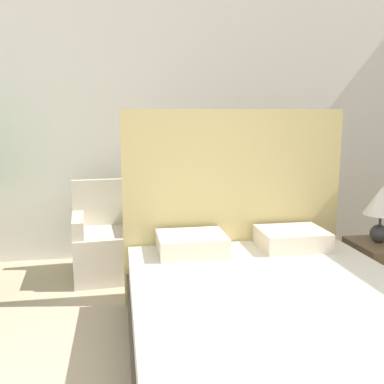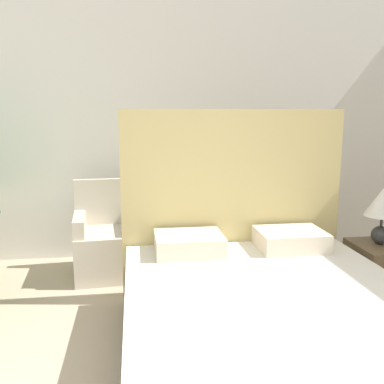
% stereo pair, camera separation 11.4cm
% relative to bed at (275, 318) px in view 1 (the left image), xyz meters
% --- Properties ---
extents(wall_back, '(10.00, 0.06, 2.90)m').
position_rel_bed_xyz_m(wall_back, '(-0.39, 2.21, 1.16)').
color(wall_back, white).
rests_on(wall_back, ground_plane).
extents(bed, '(1.75, 2.17, 1.52)m').
position_rel_bed_xyz_m(bed, '(0.00, 0.00, 0.00)').
color(bed, '#4C4238').
rests_on(bed, ground_plane).
extents(armchair_near_window_left, '(0.63, 0.64, 0.87)m').
position_rel_bed_xyz_m(armchair_near_window_left, '(-1.03, 1.64, -0.01)').
color(armchair_near_window_left, beige).
rests_on(armchair_near_window_left, ground_plane).
extents(armchair_near_window_right, '(0.59, 0.61, 0.87)m').
position_rel_bed_xyz_m(armchair_near_window_right, '(-0.09, 1.64, -0.01)').
color(armchair_near_window_right, beige).
rests_on(armchair_near_window_right, ground_plane).
extents(nightstand, '(0.41, 0.47, 0.48)m').
position_rel_bed_xyz_m(nightstand, '(1.14, 0.71, -0.05)').
color(nightstand, brown).
rests_on(nightstand, ground_plane).
extents(table_lamp, '(0.28, 0.28, 0.45)m').
position_rel_bed_xyz_m(table_lamp, '(1.14, 0.74, 0.49)').
color(table_lamp, '#333333').
rests_on(table_lamp, nightstand).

